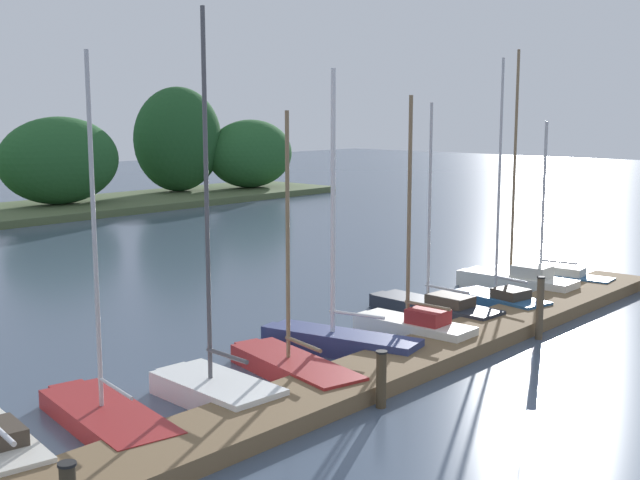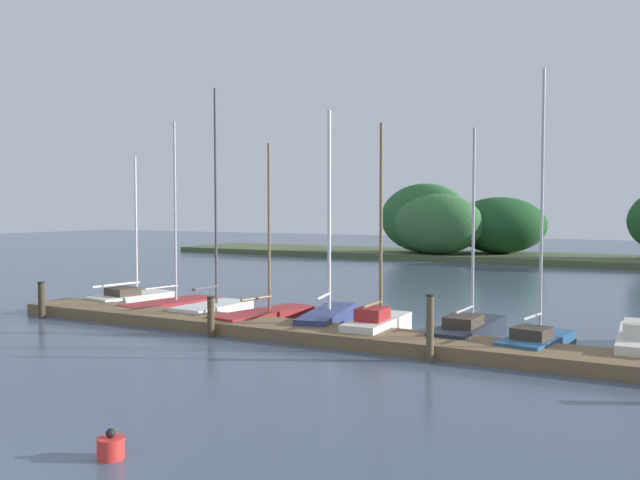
% 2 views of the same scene
% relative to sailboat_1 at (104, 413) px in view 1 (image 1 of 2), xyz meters
% --- Properties ---
extents(dock_pier, '(22.96, 1.80, 0.35)m').
position_rel_sailboat_1_xyz_m(dock_pier, '(7.45, -2.15, -0.09)').
color(dock_pier, brown).
rests_on(dock_pier, ground).
extents(far_shore, '(57.50, 8.14, 7.29)m').
position_rel_sailboat_1_xyz_m(far_shore, '(13.37, 29.58, 2.25)').
color(far_shore, '#4C5B38').
rests_on(far_shore, ground).
extents(sailboat_1, '(1.94, 4.11, 6.88)m').
position_rel_sailboat_1_xyz_m(sailboat_1, '(0.00, 0.00, 0.00)').
color(sailboat_1, maroon).
rests_on(sailboat_1, ground).
extents(sailboat_2, '(1.51, 3.13, 7.77)m').
position_rel_sailboat_1_xyz_m(sailboat_2, '(2.24, -0.49, 0.09)').
color(sailboat_2, white).
rests_on(sailboat_2, ground).
extents(sailboat_3, '(1.94, 4.11, 5.82)m').
position_rel_sailboat_1_xyz_m(sailboat_3, '(4.42, -0.59, 0.01)').
color(sailboat_3, maroon).
rests_on(sailboat_3, ground).
extents(sailboat_4, '(1.76, 4.17, 6.77)m').
position_rel_sailboat_1_xyz_m(sailboat_4, '(6.44, -0.17, 0.12)').
color(sailboat_4, navy).
rests_on(sailboat_4, ground).
extents(sailboat_5, '(1.06, 3.35, 6.18)m').
position_rel_sailboat_1_xyz_m(sailboat_5, '(8.49, -0.94, 0.14)').
color(sailboat_5, silver).
rests_on(sailboat_5, ground).
extents(sailboat_6, '(1.31, 4.24, 6.02)m').
position_rel_sailboat_1_xyz_m(sailboat_6, '(10.90, 0.06, 0.04)').
color(sailboat_6, '#232833').
rests_on(sailboat_6, ground).
extents(sailboat_7, '(1.63, 3.19, 7.27)m').
position_rel_sailboat_1_xyz_m(sailboat_7, '(12.92, -0.90, 0.08)').
color(sailboat_7, '#285684').
rests_on(sailboat_7, ground).
extents(sailboat_8, '(1.14, 3.98, 7.66)m').
position_rel_sailboat_1_xyz_m(sailboat_8, '(15.31, -0.13, 0.15)').
color(sailboat_8, silver).
rests_on(sailboat_8, ground).
extents(sailboat_9, '(1.38, 4.49, 5.45)m').
position_rel_sailboat_1_xyz_m(sailboat_9, '(17.16, -0.26, 0.05)').
color(sailboat_9, '#285684').
rests_on(sailboat_9, ground).
extents(mooring_piling_1, '(0.23, 0.23, 1.16)m').
position_rel_sailboat_1_xyz_m(mooring_piling_1, '(4.20, -3.25, 0.32)').
color(mooring_piling_1, '#4C3D28').
rests_on(mooring_piling_1, ground).
extents(mooring_piling_2, '(0.21, 0.21, 1.64)m').
position_rel_sailboat_1_xyz_m(mooring_piling_2, '(10.81, -3.26, 0.56)').
color(mooring_piling_2, brown).
rests_on(mooring_piling_2, ground).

